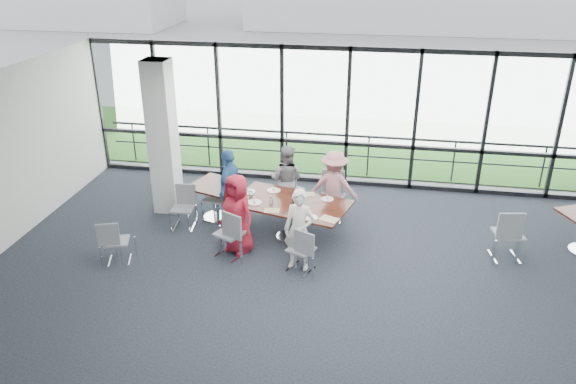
% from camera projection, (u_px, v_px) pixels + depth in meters
% --- Properties ---
extents(floor, '(12.00, 10.00, 0.02)m').
position_uv_depth(floor, '(318.00, 310.00, 8.83)').
color(floor, black).
rests_on(floor, ground).
extents(ceiling, '(12.00, 10.00, 0.04)m').
position_uv_depth(ceiling, '(324.00, 113.00, 7.49)').
color(ceiling, white).
rests_on(ceiling, ground).
extents(curtain_wall_back, '(12.00, 0.10, 3.20)m').
position_uv_depth(curtain_wall_back, '(348.00, 118.00, 12.64)').
color(curtain_wall_back, white).
rests_on(curtain_wall_back, ground).
extents(structural_column, '(0.50, 0.50, 3.20)m').
position_uv_depth(structural_column, '(163.00, 138.00, 11.41)').
color(structural_column, white).
rests_on(structural_column, ground).
extents(apron, '(80.00, 70.00, 0.02)m').
position_uv_depth(apron, '(357.00, 121.00, 17.79)').
color(apron, gray).
rests_on(apron, ground).
extents(grass_strip, '(80.00, 5.00, 0.01)m').
position_uv_depth(grass_strip, '(353.00, 141.00, 15.98)').
color(grass_strip, '#205518').
rests_on(grass_strip, ground).
extents(guard_rail, '(12.00, 0.06, 0.06)m').
position_uv_depth(guard_rail, '(347.00, 155.00, 13.63)').
color(guard_rail, '#2D2D33').
rests_on(guard_rail, ground).
extents(main_table, '(2.40, 1.72, 0.75)m').
position_uv_depth(main_table, '(291.00, 207.00, 10.68)').
color(main_table, '#351010').
rests_on(main_table, ground).
extents(side_table_left, '(1.15, 1.15, 0.75)m').
position_uv_depth(side_table_left, '(216.00, 189.00, 11.45)').
color(side_table_left, '#351010').
rests_on(side_table_left, ground).
extents(diner_near_left, '(0.88, 0.78, 1.52)m').
position_uv_depth(diner_near_left, '(237.00, 214.00, 10.17)').
color(diner_near_left, '#A91A2C').
rests_on(diner_near_left, ground).
extents(diner_near_right, '(0.59, 0.47, 1.49)m').
position_uv_depth(diner_near_right, '(299.00, 230.00, 9.65)').
color(diner_near_right, white).
rests_on(diner_near_right, ground).
extents(diner_far_left, '(0.79, 0.57, 1.49)m').
position_uv_depth(diner_far_left, '(286.00, 180.00, 11.62)').
color(diner_far_left, gray).
rests_on(diner_far_left, ground).
extents(diner_far_right, '(1.02, 0.60, 1.52)m').
position_uv_depth(diner_far_right, '(334.00, 187.00, 11.27)').
color(diner_far_right, '#D58589').
rests_on(diner_far_right, ground).
extents(diner_end, '(0.60, 0.97, 1.58)m').
position_uv_depth(diner_end, '(230.00, 187.00, 11.19)').
color(diner_end, '#356CAA').
rests_on(diner_end, ground).
extents(chair_main_nl, '(0.61, 0.61, 0.93)m').
position_uv_depth(chair_main_nl, '(230.00, 233.00, 10.12)').
color(chair_main_nl, gray).
rests_on(chair_main_nl, ground).
extents(chair_main_nr, '(0.54, 0.54, 0.83)m').
position_uv_depth(chair_main_nr, '(301.00, 249.00, 9.70)').
color(chair_main_nr, gray).
rests_on(chair_main_nr, ground).
extents(chair_main_fl, '(0.60, 0.60, 0.92)m').
position_uv_depth(chair_main_fl, '(291.00, 190.00, 11.85)').
color(chair_main_fl, gray).
rests_on(chair_main_fl, ground).
extents(chair_main_fr, '(0.50, 0.50, 0.98)m').
position_uv_depth(chair_main_fr, '(332.00, 197.00, 11.44)').
color(chair_main_fr, gray).
rests_on(chair_main_fr, ground).
extents(chair_main_end, '(0.60, 0.60, 0.98)m').
position_uv_depth(chair_main_end, '(218.00, 198.00, 11.42)').
color(chair_main_end, gray).
rests_on(chair_main_end, ground).
extents(chair_spare_la, '(0.51, 0.51, 0.83)m').
position_uv_depth(chair_spare_la, '(117.00, 241.00, 9.96)').
color(chair_spare_la, gray).
rests_on(chair_spare_la, ground).
extents(chair_spare_lb, '(0.46, 0.46, 0.86)m').
position_uv_depth(chair_spare_lb, '(183.00, 209.00, 11.11)').
color(chair_spare_lb, gray).
rests_on(chair_spare_lb, ground).
extents(chair_spare_r, '(0.56, 0.56, 0.99)m').
position_uv_depth(chair_spare_r, '(508.00, 234.00, 10.03)').
color(chair_spare_r, gray).
rests_on(chair_spare_r, ground).
extents(plate_nl, '(0.28, 0.28, 0.01)m').
position_uv_depth(plate_nl, '(254.00, 202.00, 10.61)').
color(plate_nl, white).
rests_on(plate_nl, main_table).
extents(plate_nr, '(0.25, 0.25, 0.01)m').
position_uv_depth(plate_nr, '(311.00, 218.00, 10.05)').
color(plate_nr, white).
rests_on(plate_nr, main_table).
extents(plate_fl, '(0.27, 0.27, 0.01)m').
position_uv_depth(plate_fl, '(274.00, 190.00, 11.11)').
color(plate_fl, white).
rests_on(plate_fl, main_table).
extents(plate_fr, '(0.24, 0.24, 0.01)m').
position_uv_depth(plate_fr, '(327.00, 199.00, 10.75)').
color(plate_fr, white).
rests_on(plate_fr, main_table).
extents(plate_end, '(0.28, 0.28, 0.01)m').
position_uv_depth(plate_end, '(248.00, 192.00, 11.05)').
color(plate_end, white).
rests_on(plate_end, main_table).
extents(tumbler_a, '(0.07, 0.07, 0.14)m').
position_uv_depth(tumbler_a, '(271.00, 202.00, 10.50)').
color(tumbler_a, white).
rests_on(tumbler_a, main_table).
extents(tumbler_b, '(0.07, 0.07, 0.14)m').
position_uv_depth(tumbler_b, '(300.00, 205.00, 10.38)').
color(tumbler_b, white).
rests_on(tumbler_b, main_table).
extents(tumbler_c, '(0.08, 0.08, 0.15)m').
position_uv_depth(tumbler_c, '(302.00, 194.00, 10.78)').
color(tumbler_c, white).
rests_on(tumbler_c, main_table).
extents(tumbler_d, '(0.07, 0.07, 0.13)m').
position_uv_depth(tumbler_d, '(251.00, 194.00, 10.81)').
color(tumbler_d, white).
rests_on(tumbler_d, main_table).
extents(menu_a, '(0.29, 0.21, 0.00)m').
position_uv_depth(menu_a, '(272.00, 211.00, 10.31)').
color(menu_a, silver).
rests_on(menu_a, main_table).
extents(menu_b, '(0.39, 0.34, 0.00)m').
position_uv_depth(menu_b, '(329.00, 219.00, 10.01)').
color(menu_b, silver).
rests_on(menu_b, main_table).
extents(menu_c, '(0.31, 0.25, 0.00)m').
position_uv_depth(menu_c, '(308.00, 194.00, 10.96)').
color(menu_c, silver).
rests_on(menu_c, main_table).
extents(condiment_caddy, '(0.10, 0.07, 0.04)m').
position_uv_depth(condiment_caddy, '(295.00, 201.00, 10.62)').
color(condiment_caddy, black).
rests_on(condiment_caddy, main_table).
extents(ketchup_bottle, '(0.06, 0.06, 0.18)m').
position_uv_depth(ketchup_bottle, '(296.00, 197.00, 10.65)').
color(ketchup_bottle, '#B01C22').
rests_on(ketchup_bottle, main_table).
extents(green_bottle, '(0.05, 0.05, 0.20)m').
position_uv_depth(green_bottle, '(296.00, 197.00, 10.63)').
color(green_bottle, '#1C762F').
rests_on(green_bottle, main_table).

